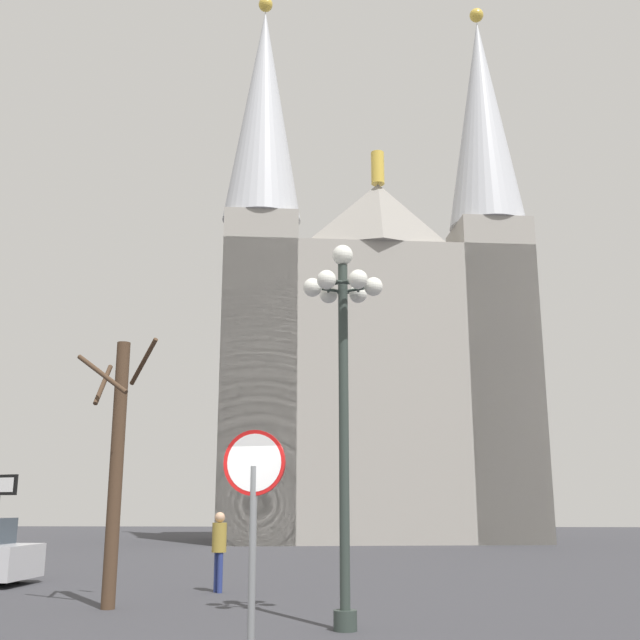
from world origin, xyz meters
name	(u,v)px	position (x,y,z in m)	size (l,w,h in m)	color
cathedral	(372,357)	(2.82, 33.60, 9.66)	(17.17, 12.05, 29.94)	gray
stop_sign	(253,505)	(0.88, 1.22, 1.86)	(0.72, 0.20, 2.68)	slate
street_lamp	(343,362)	(1.81, 4.98, 4.13)	(1.34, 1.21, 6.16)	#2D3833
bare_tree	(116,462)	(-2.58, 7.22, 2.65)	(1.49, 1.50, 5.08)	#473323
pedestrian_walking	(219,543)	(-1.05, 10.01, 1.03)	(0.32, 0.32, 1.70)	navy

